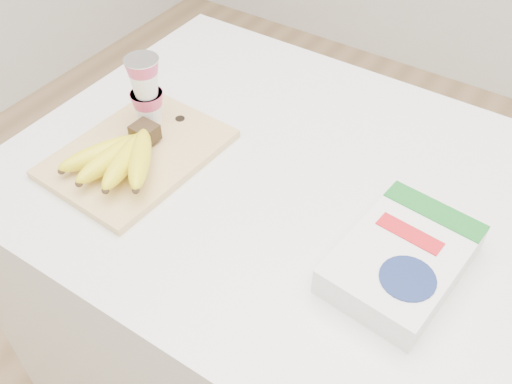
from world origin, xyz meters
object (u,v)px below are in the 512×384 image
at_px(cutting_board, 138,153).
at_px(yogurt_stack, 146,91).
at_px(bananas, 121,155).
at_px(table, 313,332).
at_px(cereal_box, 402,259).

xyz_separation_m(cutting_board, yogurt_stack, (-0.03, 0.08, 0.09)).
bearing_deg(bananas, yogurt_stack, 108.02).
height_order(table, bananas, bananas).
bearing_deg(cereal_box, cutting_board, -171.77).
relative_size(table, yogurt_stack, 7.99).
bearing_deg(table, yogurt_stack, -174.13).
height_order(table, cutting_board, cutting_board).
distance_m(bananas, cereal_box, 0.54).
height_order(bananas, yogurt_stack, yogurt_stack).
bearing_deg(bananas, table, 25.04).
bearing_deg(cutting_board, table, 20.54).
relative_size(table, bananas, 6.11).
relative_size(table, cutting_board, 3.70).
distance_m(cutting_board, bananas, 0.06).
distance_m(table, cutting_board, 0.62).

